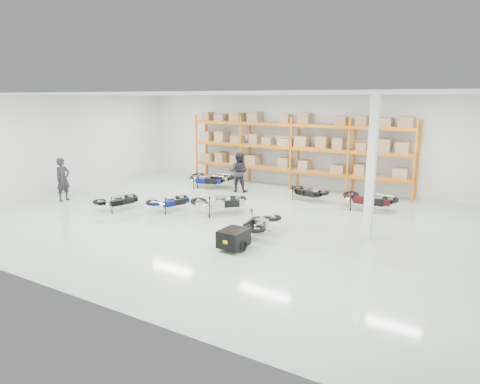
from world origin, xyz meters
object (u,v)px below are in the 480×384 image
Objects in this scene: moto_back_c at (307,189)px; moto_back_d at (368,196)px; moto_black_far_left at (118,198)px; moto_touring_right at (260,220)px; person_left at (63,179)px; moto_blue_centre at (170,199)px; moto_back_b at (211,175)px; trailer at (234,238)px; moto_back_a at (207,177)px; person_back at (239,172)px; moto_silver_left at (220,199)px.

moto_back_d is (2.71, -0.29, 0.09)m from moto_back_c.
moto_black_far_left is 0.95× the size of moto_touring_right.
moto_black_far_left is 0.84× the size of person_left.
moto_blue_centre is 0.82× the size of moto_back_b.
trailer is (4.50, -2.46, -0.13)m from moto_blue_centre.
person_left is (-9.57, -0.17, 0.43)m from moto_touring_right.
person_back is (1.79, 0.08, 0.40)m from moto_back_a.
person_left reaches higher than moto_back_b.
moto_back_a is at bearing -5.64° from moto_silver_left.
person_back is (5.57, 5.45, 0.00)m from person_left.
trailer is 0.78× the size of person_back.
moto_black_far_left reaches higher than trailer.
moto_black_far_left is 6.37m from moto_touring_right.
moto_blue_centre is at bearing 68.31° from person_back.
moto_silver_left is 3.02m from moto_touring_right.
moto_silver_left is 1.17× the size of moto_back_c.
moto_back_c is at bearing 90.29° from moto_touring_right.
moto_back_b is at bearing 130.67° from moto_touring_right.
moto_touring_right is (4.50, -0.87, 0.03)m from moto_blue_centre.
person_back reaches higher than moto_silver_left.
moto_back_c is (5.26, 0.12, -0.04)m from moto_back_a.
person_back is at bearing -110.57° from moto_back_b.
moto_black_far_left is at bearing 51.00° from person_back.
moto_back_d reaches higher than moto_black_far_left.
person_left is (-3.82, -5.71, 0.35)m from moto_back_b.
trailer is at bearing -153.31° from moto_back_b.
moto_black_far_left is at bearing 148.29° from moto_back_c.
moto_black_far_left is 5.89m from person_back.
moto_black_far_left is 6.54m from trailer.
moto_black_far_left is at bearing 175.50° from moto_touring_right.
moto_touring_right is 9.58m from person_left.
moto_back_d is (2.18, 6.63, 0.23)m from trailer.
moto_black_far_left is (-1.87, -0.97, -0.00)m from moto_blue_centre.
moto_touring_right is 7.78m from moto_back_a.
person_left reaches higher than moto_back_a.
moto_silver_left is 1.00× the size of moto_back_d.
trailer is 8.93m from moto_back_a.
moto_back_b is at bearing 103.05° from moto_back_c.
moto_back_d is at bearing -100.98° from moto_silver_left.
moto_back_b is 1.18× the size of moto_back_c.
moto_back_a reaches higher than moto_black_far_left.
moto_blue_centre is 7.87m from moto_back_d.
moto_back_c is (-0.53, 5.32, -0.01)m from moto_touring_right.
moto_silver_left is 1.31× the size of trailer.
trailer is 0.77× the size of moto_back_d.
moto_silver_left is 5.89m from moto_back_d.
moto_blue_centre is 0.83× the size of moto_silver_left.
moto_back_d is (7.97, -0.16, 0.05)m from moto_back_a.
person_left is 7.79m from person_back.
moto_black_far_left is 0.84× the size of person_back.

